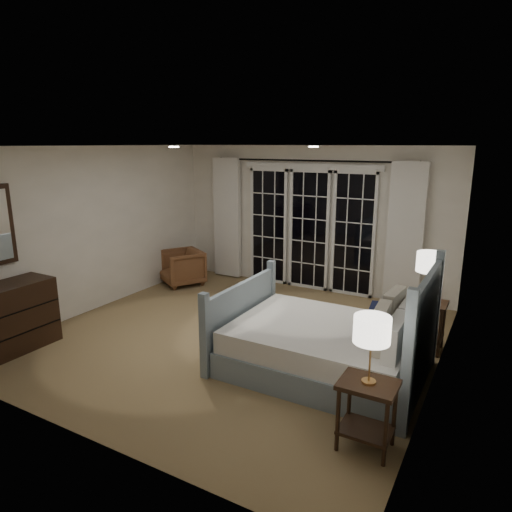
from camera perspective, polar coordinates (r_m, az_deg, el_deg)
The scene contains 19 objects.
floor at distance 6.25m, azimuth -2.55°, elevation -10.01°, with size 5.00×5.00×0.00m, color olive.
ceiling at distance 5.71m, azimuth -2.82°, elevation 13.57°, with size 5.00×5.00×0.00m, color silver.
wall_left at distance 7.46m, azimuth -19.24°, elevation 3.24°, with size 0.02×5.00×2.50m, color white.
wall_right at distance 5.04m, azimuth 22.26°, elevation -1.90°, with size 0.02×5.00×2.50m, color white.
wall_back at distance 8.05m, azimuth 6.79°, elevation 4.65°, with size 5.00×0.02×2.50m, color white.
wall_front at distance 4.04m, azimuth -21.85°, elevation -5.66°, with size 5.00×0.02×2.50m, color white.
french_doors at distance 8.04m, azimuth 6.65°, elevation 3.48°, with size 2.50×0.04×2.20m.
curtain_rod at distance 7.86m, azimuth 6.72°, elevation 11.77°, with size 0.03×0.03×3.50m, color black.
curtain_left at distance 8.72m, azimuth -3.63°, elevation 4.77°, with size 0.55×0.10×2.25m, color white.
curtain_right at distance 7.48m, azimuth 18.16°, elevation 2.57°, with size 0.55×0.10×2.25m, color white.
downlight_a at distance 5.88m, azimuth 7.21°, elevation 13.39°, with size 0.12×0.12×0.01m, color white.
downlight_b at distance 5.74m, azimuth -10.24°, elevation 13.28°, with size 0.12×0.12×0.01m, color white.
bed at distance 5.30m, azimuth 8.99°, elevation -10.92°, with size 2.19×1.57×1.27m.
nightstand_left at distance 4.12m, azimuth 13.71°, elevation -17.69°, with size 0.47×0.38×0.61m.
nightstand_right at distance 6.10m, azimuth 20.36°, elevation -7.30°, with size 0.49×0.39×0.63m.
lamp_left at distance 3.81m, azimuth 14.30°, elevation -9.00°, with size 0.30×0.30×0.58m.
lamp_right at distance 5.89m, azimuth 20.94°, elevation -0.76°, with size 0.33×0.33×0.63m.
armchair at distance 8.47m, azimuth -9.24°, elevation -1.40°, with size 0.68×0.70×0.64m, color brown.
dresser at distance 6.43m, azimuth -29.01°, elevation -7.00°, with size 0.52×1.21×0.86m.
Camera 1 is at (3.03, -4.84, 2.53)m, focal length 32.00 mm.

